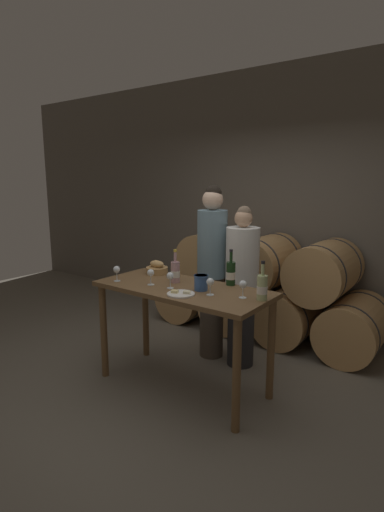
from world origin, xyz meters
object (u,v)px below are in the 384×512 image
object	(u,v)px
wine_glass_far_right	(243,285)
wine_glass_center	(170,277)
blue_crock	(201,282)
person_right	(242,287)
bread_basket	(157,269)
wine_bottle_white	(262,287)
wine_bottle_red	(231,273)
wine_bottle_rose	(175,272)
person_left	(212,270)
wine_glass_far_left	(117,270)
wine_glass_right	(210,283)
cheese_plate	(181,294)
wine_glass_left	(151,273)
tasting_table	(183,302)

from	to	relation	value
wine_glass_far_right	wine_glass_center	bearing A→B (deg)	-168.67
blue_crock	wine_glass_far_right	distance (m)	0.39
person_right	wine_glass_far_right	size ratio (longest dim) A/B	11.33
bread_basket	wine_glass_center	distance (m)	0.56
wine_bottle_white	wine_glass_center	world-z (taller)	wine_bottle_white
wine_bottle_red	blue_crock	distance (m)	0.31
wine_bottle_rose	wine_bottle_red	bearing A→B (deg)	26.10
person_right	wine_bottle_red	distance (m)	0.47
wine_bottle_red	blue_crock	world-z (taller)	wine_bottle_red
wine_bottle_white	wine_bottle_rose	size ratio (longest dim) A/B	1.02
wine_bottle_white	wine_bottle_rose	world-z (taller)	wine_bottle_white
person_left	bread_basket	xyz separation A→B (m)	(-0.34, -0.46, 0.05)
wine_glass_far_left	wine_glass_far_right	world-z (taller)	same
wine_glass_right	wine_glass_far_right	bearing A→B (deg)	19.31
wine_bottle_red	blue_crock	bearing A→B (deg)	-111.60
person_right	cheese_plate	bearing A→B (deg)	-93.71
blue_crock	wine_glass_left	xyz separation A→B (m)	(-0.45, -0.12, 0.03)
wine_bottle_rose	wine_glass_right	size ratio (longest dim) A/B	2.13
bread_basket	wine_glass_right	xyz separation A→B (m)	(0.83, -0.29, 0.05)
bread_basket	person_left	bearing A→B (deg)	53.58
bread_basket	tasting_table	bearing A→B (deg)	-25.04
person_left	wine_glass_right	size ratio (longest dim) A/B	12.67
person_right	wine_glass_far_left	xyz separation A→B (m)	(-0.79, -0.90, 0.22)
person_left	wine_glass_left	world-z (taller)	person_left
person_right	tasting_table	bearing A→B (deg)	-105.61
wine_glass_far_left	wine_glass_center	size ratio (longest dim) A/B	1.00
person_left	wine_bottle_rose	world-z (taller)	person_left
wine_bottle_red	cheese_plate	world-z (taller)	wine_bottle_red
tasting_table	wine_glass_far_left	size ratio (longest dim) A/B	11.02
wine_glass_far_left	wine_bottle_rose	bearing A→B (deg)	32.11
person_right	wine_glass_center	bearing A→B (deg)	-107.45
wine_bottle_red	wine_glass_center	xyz separation A→B (m)	(-0.36, -0.40, -0.00)
wine_bottle_rose	wine_glass_far_right	bearing A→B (deg)	-4.19
person_right	blue_crock	xyz separation A→B (m)	(-0.01, -0.68, 0.19)
person_right	bread_basket	world-z (taller)	person_right
bread_basket	wine_bottle_white	bearing A→B (deg)	-7.72
wine_bottle_rose	wine_glass_far_right	distance (m)	0.72
wine_glass_far_right	wine_glass_left	bearing A→B (deg)	-170.45
person_right	wine_glass_far_right	bearing A→B (deg)	-60.16
person_right	wine_bottle_red	size ratio (longest dim) A/B	5.02
wine_glass_left	wine_glass_far_right	xyz separation A→B (m)	(0.84, 0.14, 0.00)
wine_bottle_white	bread_basket	bearing A→B (deg)	172.28
person_left	wine_glass_center	xyz separation A→B (m)	(0.10, -0.79, 0.10)
wine_bottle_red	wine_glass_center	world-z (taller)	wine_bottle_red
person_right	wine_glass_far_right	world-z (taller)	person_right
person_right	wine_bottle_rose	size ratio (longest dim) A/B	5.31
tasting_table	wine_glass_far_right	xyz separation A→B (m)	(0.58, 0.03, 0.24)
blue_crock	wine_glass_far_left	size ratio (longest dim) A/B	0.92
tasting_table	wine_bottle_white	world-z (taller)	wine_bottle_white
bread_basket	wine_bottle_red	bearing A→B (deg)	4.73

